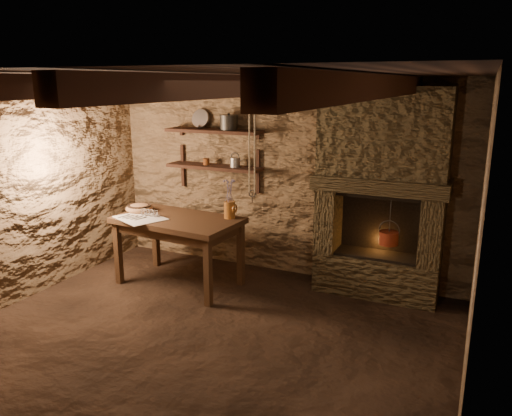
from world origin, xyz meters
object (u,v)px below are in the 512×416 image
at_px(iron_stockpot, 229,123).
at_px(red_pot, 389,237).
at_px(stoneware_jug, 230,202).
at_px(work_table, 179,249).
at_px(wooden_bowl, 139,208).

height_order(iron_stockpot, red_pot, iron_stockpot).
bearing_deg(red_pot, iron_stockpot, 176.59).
bearing_deg(stoneware_jug, work_table, -157.34).
xyz_separation_m(stoneware_jug, iron_stockpot, (-0.27, 0.52, 0.84)).
bearing_deg(wooden_bowl, iron_stockpot, 39.44).
distance_m(work_table, wooden_bowl, 0.71).
bearing_deg(iron_stockpot, wooden_bowl, -140.56).
bearing_deg(red_pot, stoneware_jug, -167.19).
height_order(work_table, red_pot, red_pot).
relative_size(stoneware_jug, wooden_bowl, 1.38).
distance_m(wooden_bowl, red_pot, 2.94).
xyz_separation_m(work_table, wooden_bowl, (-0.58, 0.05, 0.42)).
distance_m(stoneware_jug, wooden_bowl, 1.16).
xyz_separation_m(work_table, iron_stockpot, (0.28, 0.76, 1.41)).
height_order(wooden_bowl, iron_stockpot, iron_stockpot).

